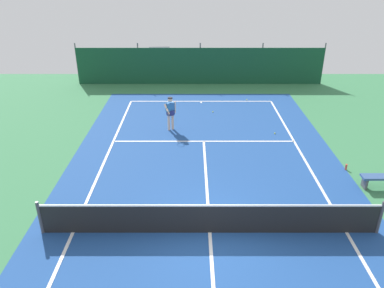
% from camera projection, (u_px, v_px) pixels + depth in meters
% --- Properties ---
extents(ground_plane, '(36.00, 36.00, 0.00)m').
position_uv_depth(ground_plane, '(208.00, 232.00, 11.23)').
color(ground_plane, '#387A4C').
extents(court_surface, '(11.02, 26.60, 0.01)m').
position_uv_depth(court_surface, '(208.00, 232.00, 11.23)').
color(court_surface, '#1E478C').
rests_on(court_surface, ground).
extents(tennis_net, '(10.12, 0.10, 1.10)m').
position_uv_depth(tennis_net, '(209.00, 219.00, 11.01)').
color(tennis_net, black).
rests_on(tennis_net, ground).
extents(back_fence, '(16.30, 0.98, 2.70)m').
position_uv_depth(back_fence, '(198.00, 72.00, 25.34)').
color(back_fence, '#14472D').
rests_on(back_fence, ground).
extents(tennis_player, '(0.56, 0.83, 1.64)m').
position_uv_depth(tennis_player, '(169.00, 111.00, 17.78)').
color(tennis_player, beige).
rests_on(tennis_player, ground).
extents(tennis_ball_near_player, '(0.07, 0.07, 0.07)m').
position_uv_depth(tennis_ball_near_player, '(273.00, 133.00, 17.75)').
color(tennis_ball_near_player, '#CCDB33').
rests_on(tennis_ball_near_player, ground).
extents(tennis_ball_midcourt, '(0.07, 0.07, 0.07)m').
position_uv_depth(tennis_ball_midcourt, '(211.00, 112.00, 20.32)').
color(tennis_ball_midcourt, '#CCDB33').
rests_on(tennis_ball_midcourt, ground).
extents(tennis_ball_by_sideline, '(0.07, 0.07, 0.07)m').
position_uv_depth(tennis_ball_by_sideline, '(245.00, 100.00, 22.14)').
color(tennis_ball_by_sideline, '#CCDB33').
rests_on(tennis_ball_by_sideline, ground).
extents(parked_car, '(2.30, 4.34, 1.68)m').
position_uv_depth(parked_car, '(158.00, 61.00, 27.58)').
color(parked_car, silver).
rests_on(parked_car, ground).
extents(courtside_bench, '(1.60, 0.40, 0.49)m').
position_uv_depth(courtside_bench, '(382.00, 178.00, 13.35)').
color(courtside_bench, '#335184').
rests_on(courtside_bench, ground).
extents(water_bottle, '(0.08, 0.08, 0.24)m').
position_uv_depth(water_bottle, '(344.00, 167.00, 14.63)').
color(water_bottle, '#D84C38').
rests_on(water_bottle, ground).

